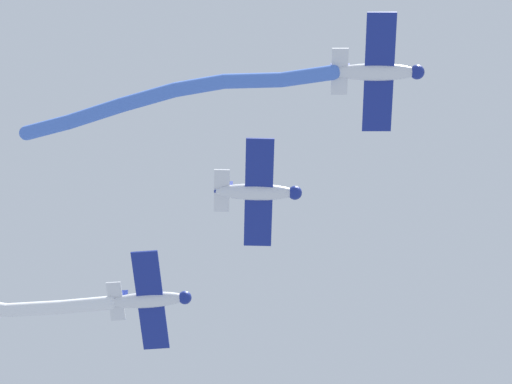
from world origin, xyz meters
TOP-DOWN VIEW (x-y plane):
  - airplane_lead at (1.84, 4.89)m, footprint 6.28×4.73m
  - smoke_trail_lead at (-0.82, -4.83)m, footprint 6.21×15.52m
  - airplane_left_wing at (-5.54, -0.05)m, footprint 6.26×4.70m
  - airplane_right_wing at (-12.90, -5.00)m, footprint 6.31×4.78m

SIDE VIEW (x-z plane):
  - airplane_lead at x=1.84m, z-range 59.78..61.34m
  - smoke_trail_lead at x=-0.82m, z-range 60.02..61.32m
  - airplane_left_wing at x=-5.54m, z-range 60.03..61.59m
  - airplane_right_wing at x=-12.90m, z-range 60.28..61.84m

